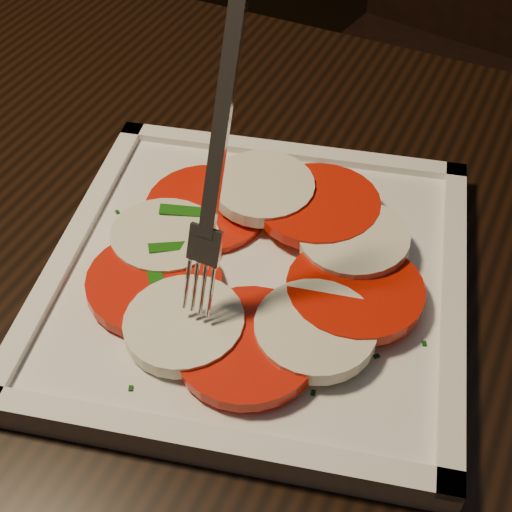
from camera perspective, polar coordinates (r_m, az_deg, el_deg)
The scene contains 6 objects.
ground at distance 1.23m, azimuth 1.65°, elevation -18.98°, with size 6.00×6.00×0.00m, color black.
table at distance 0.56m, azimuth -8.62°, elevation -10.55°, with size 1.26×0.89×0.75m.
chair at distance 1.26m, azimuth 15.92°, elevation 16.84°, with size 0.51×0.51×0.93m.
plate at distance 0.48m, azimuth 0.00°, elevation -1.86°, with size 0.27×0.27×0.01m, color white.
caprese_salad at distance 0.47m, azimuth -0.01°, elevation -0.44°, with size 0.24×0.24×0.02m.
fork at distance 0.39m, azimuth -2.68°, elevation 7.74°, with size 0.03×0.07×0.17m, color white, non-canonical shape.
Camera 1 is at (0.16, -0.49, 1.12)m, focal length 50.00 mm.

